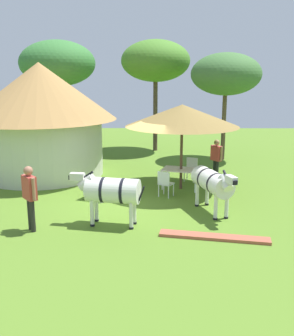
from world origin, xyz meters
name	(u,v)px	position (x,y,z in m)	size (l,w,h in m)	color
ground_plane	(127,201)	(0.00, 0.00, 0.00)	(36.00, 36.00, 0.00)	#527724
thatched_hut	(41,114)	(-3.64, 3.55, 2.53)	(6.09, 6.09, 4.55)	beige
shade_umbrella	(182,115)	(1.89, 1.48, 2.67)	(4.02, 4.02, 3.05)	brown
patio_dining_table	(181,171)	(1.89, 1.48, 0.65)	(1.50, 1.17, 0.74)	silver
patio_chair_east_end	(191,168)	(2.37, 2.57, 0.52)	(0.57, 0.56, 0.90)	silver
patio_chair_near_hut	(165,182)	(1.27, 0.45, 0.52)	(0.59, 0.59, 0.90)	silver
guest_beside_umbrella	(216,156)	(3.33, 2.57, 0.98)	(0.43, 0.49, 1.64)	black
standing_watcher	(30,192)	(-2.39, -2.55, 1.07)	(0.48, 0.51, 1.77)	black
striped_lounge_chair	(98,192)	(-0.98, 0.17, 0.26)	(0.95, 0.85, 0.65)	teal
zebra_nearest_camera	(111,191)	(-0.30, -2.11, 0.99)	(2.12, 0.94, 1.52)	silver
zebra_by_umbrella	(213,182)	(2.63, -1.09, 0.95)	(1.12, 2.25, 1.48)	silver
acacia_tree_far_lawn	(156,61)	(1.04, 8.89, 4.74)	(3.61, 3.61, 5.84)	#4A3A2D
acacia_tree_left_background	(226,74)	(4.31, 6.55, 4.07)	(3.29, 3.29, 5.07)	brown
acacia_tree_behind_hut	(58,63)	(-4.06, 8.71, 4.62)	(3.93, 3.93, 5.81)	brown
brick_patio_kerb	(214,237)	(2.40, -3.02, 0.04)	(2.80, 0.36, 0.08)	#A6523C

